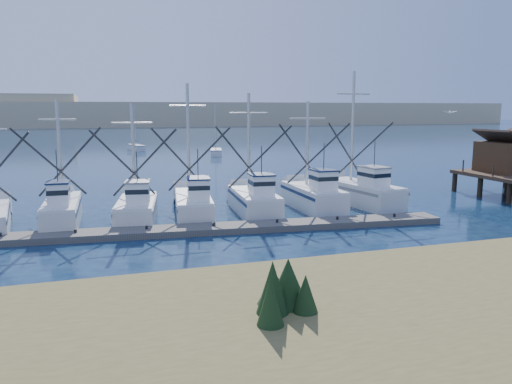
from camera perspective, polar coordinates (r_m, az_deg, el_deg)
ground at (r=26.54m, az=10.76°, el=-6.94°), size 500.00×500.00×0.00m
shore_bank at (r=14.64m, az=1.30°, el=-17.47°), size 40.00×10.00×1.60m
floating_dock at (r=30.60m, az=-4.85°, el=-4.22°), size 29.59×4.67×0.39m
dune_ridge at (r=232.68m, az=-14.76°, el=8.61°), size 360.00×60.00×10.00m
trawler_fleet at (r=35.19m, az=-4.76°, el=-1.12°), size 29.64×8.45×10.33m
sailboat_near at (r=80.82m, az=-4.60°, el=4.56°), size 2.82×5.75×8.10m
sailboat_far at (r=92.86m, az=-13.54°, el=4.97°), size 2.95×6.30×8.10m
flying_gull at (r=39.20m, az=21.31°, el=8.51°), size 1.10×0.20×0.20m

